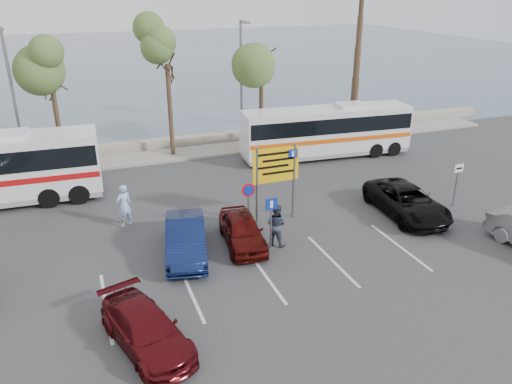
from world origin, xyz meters
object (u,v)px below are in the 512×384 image
object	(u,v)px
pedestrian_near	(124,206)
pedestrian_far	(276,225)
street_lamp_left	(13,95)
car_maroon	(146,330)
car_blue	(186,238)
suv_black	(407,201)
direction_sign	(276,171)
coach_bus_right	(326,133)
street_lamp_right	(242,80)
car_red	(242,230)

from	to	relation	value
pedestrian_near	pedestrian_far	xyz separation A→B (m)	(5.69, -4.00, -0.07)
pedestrian_near	street_lamp_left	bearing A→B (deg)	-85.41
street_lamp_left	car_maroon	world-z (taller)	street_lamp_left
car_blue	suv_black	bearing A→B (deg)	11.96
suv_black	direction_sign	bearing A→B (deg)	168.06
coach_bus_right	pedestrian_far	size ratio (longest dim) A/B	5.84
car_blue	suv_black	distance (m)	10.60
street_lamp_right	pedestrian_far	xyz separation A→B (m)	(-2.88, -12.52, -3.68)
coach_bus_right	car_red	xyz separation A→B (m)	(-8.70, -9.00, -0.88)
street_lamp_left	car_red	distance (m)	15.41
car_maroon	suv_black	size ratio (longest dim) A/B	0.82
car_red	street_lamp_left	bearing A→B (deg)	133.04
coach_bus_right	car_blue	size ratio (longest dim) A/B	2.43
street_lamp_left	street_lamp_right	xyz separation A→B (m)	(13.00, 0.00, 0.00)
car_blue	pedestrian_far	xyz separation A→B (m)	(3.72, -0.50, 0.19)
pedestrian_far	street_lamp_right	bearing A→B (deg)	-53.35
coach_bus_right	suv_black	size ratio (longest dim) A/B	2.15
car_blue	car_maroon	distance (m)	5.55
car_maroon	coach_bus_right	bearing A→B (deg)	29.70
street_lamp_right	car_blue	bearing A→B (deg)	-118.77
coach_bus_right	pedestrian_far	world-z (taller)	coach_bus_right
direction_sign	suv_black	size ratio (longest dim) A/B	0.72
street_lamp_right	direction_sign	size ratio (longest dim) A/B	2.23
street_lamp_left	suv_black	bearing A→B (deg)	-35.26
direction_sign	car_maroon	distance (m)	9.86
suv_black	pedestrian_far	size ratio (longest dim) A/B	2.72
direction_sign	car_red	size ratio (longest dim) A/B	0.93
car_maroon	car_red	distance (m)	6.93
car_maroon	car_red	size ratio (longest dim) A/B	1.07
coach_bus_right	car_maroon	xyz separation A→B (m)	(-13.50, -14.00, -0.94)
coach_bus_right	pedestrian_far	distance (m)	12.04
suv_black	pedestrian_far	xyz separation A→B (m)	(-6.88, -0.50, 0.23)
car_red	car_maroon	bearing A→B (deg)	-127.00
street_lamp_left	coach_bus_right	distance (m)	18.02
suv_black	pedestrian_far	distance (m)	6.90
direction_sign	pedestrian_far	bearing A→B (deg)	-111.87
street_lamp_right	car_maroon	distance (m)	19.66
direction_sign	car_blue	xyz separation A→B (m)	(-4.60, -1.70, -1.70)
car_maroon	suv_black	distance (m)	13.93
car_red	coach_bus_right	bearing A→B (deg)	52.80
street_lamp_left	pedestrian_far	distance (m)	16.51
coach_bus_right	suv_black	xyz separation A→B (m)	(-0.50, -9.00, -0.84)
direction_sign	car_blue	distance (m)	5.19
coach_bus_right	car_red	size ratio (longest dim) A/B	2.79
pedestrian_far	street_lamp_left	bearing A→B (deg)	-1.45
car_maroon	pedestrian_far	size ratio (longest dim) A/B	2.23
street_lamp_right	suv_black	size ratio (longest dim) A/B	1.60
car_maroon	suv_black	world-z (taller)	suv_black
street_lamp_left	direction_sign	bearing A→B (deg)	-43.17
coach_bus_right	pedestrian_far	bearing A→B (deg)	-127.83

